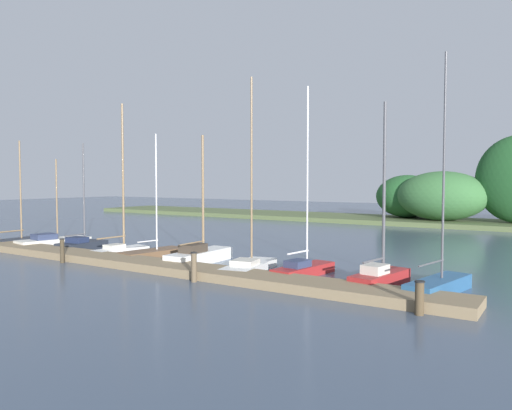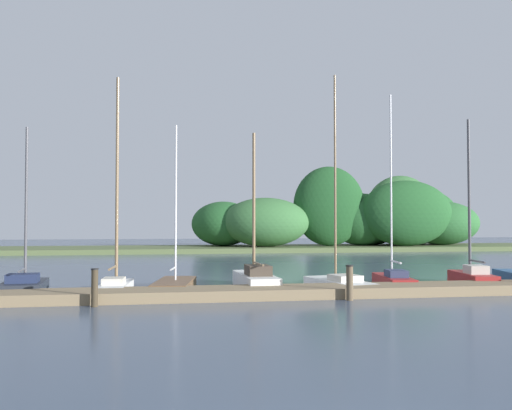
{
  "view_description": "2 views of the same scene",
  "coord_description": "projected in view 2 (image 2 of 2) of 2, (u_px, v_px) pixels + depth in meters",
  "views": [
    {
      "loc": [
        15.76,
        -1.33,
        3.87
      ],
      "look_at": [
        4.54,
        15.98,
        2.83
      ],
      "focal_mm": 34.04,
      "sensor_mm": 36.0,
      "label": 1
    },
    {
      "loc": [
        -2.06,
        -4.26,
        2.54
      ],
      "look_at": [
        1.27,
        16.21,
        3.2
      ],
      "focal_mm": 38.23,
      "sensor_mm": 36.0,
      "label": 2
    }
  ],
  "objects": [
    {
      "name": "sailboat_8",
      "position": [
        471.0,
        274.0,
        21.87
      ],
      "size": [
        1.44,
        3.34,
        6.74
      ],
      "rotation": [
        0.0,
        0.0,
        1.4
      ],
      "color": "maroon",
      "rests_on": "ground"
    },
    {
      "name": "dock_pier",
      "position": [
        230.0,
        293.0,
        18.15
      ],
      "size": [
        27.44,
        1.8,
        0.35
      ],
      "color": "#847051",
      "rests_on": "ground"
    },
    {
      "name": "mooring_piling_1",
      "position": [
        95.0,
        287.0,
        16.34
      ],
      "size": [
        0.23,
        0.23,
        1.15
      ],
      "color": "#3D3323",
      "rests_on": "ground"
    },
    {
      "name": "sailboat_2",
      "position": [
        24.0,
        285.0,
        19.13
      ],
      "size": [
        1.61,
        2.94,
        5.94
      ],
      "rotation": [
        0.0,
        0.0,
        1.66
      ],
      "color": "#232833",
      "rests_on": "ground"
    },
    {
      "name": "far_shore",
      "position": [
        347.0,
        220.0,
        49.97
      ],
      "size": [
        67.02,
        8.63,
        7.56
      ],
      "color": "#56663D",
      "rests_on": "ground"
    },
    {
      "name": "sailboat_3",
      "position": [
        116.0,
        279.0,
        19.67
      ],
      "size": [
        1.13,
        3.33,
        7.87
      ],
      "rotation": [
        0.0,
        0.0,
        1.52
      ],
      "color": "white",
      "rests_on": "ground"
    },
    {
      "name": "sailboat_6",
      "position": [
        338.0,
        280.0,
        20.74
      ],
      "size": [
        1.95,
        4.0,
        8.25
      ],
      "rotation": [
        0.0,
        0.0,
        1.77
      ],
      "color": "white",
      "rests_on": "ground"
    },
    {
      "name": "sailboat_7",
      "position": [
        393.0,
        278.0,
        21.54
      ],
      "size": [
        1.4,
        3.55,
        7.67
      ],
      "rotation": [
        0.0,
        0.0,
        1.43
      ],
      "color": "maroon",
      "rests_on": "ground"
    },
    {
      "name": "sailboat_4",
      "position": [
        175.0,
        284.0,
        20.3
      ],
      "size": [
        1.79,
        3.77,
        6.21
      ],
      "rotation": [
        0.0,
        0.0,
        1.41
      ],
      "color": "brown",
      "rests_on": "ground"
    },
    {
      "name": "sailboat_5",
      "position": [
        255.0,
        278.0,
        20.74
      ],
      "size": [
        1.28,
        4.22,
        6.0
      ],
      "rotation": [
        0.0,
        0.0,
        1.61
      ],
      "color": "white",
      "rests_on": "ground"
    },
    {
      "name": "mooring_piling_2",
      "position": [
        350.0,
        282.0,
        17.68
      ],
      "size": [
        0.25,
        0.25,
        1.15
      ],
      "color": "brown",
      "rests_on": "ground"
    }
  ]
}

